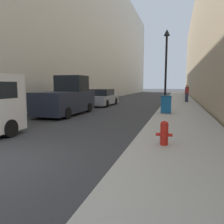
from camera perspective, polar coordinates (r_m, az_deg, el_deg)
sidewalk_right at (r=21.80m, az=17.39°, el=2.12°), size 3.09×60.00×0.16m
building_left_glass at (r=33.99m, az=-10.44°, el=18.57°), size 12.00×60.00×17.35m
fire_hydrant at (r=6.36m, az=13.48°, el=-5.18°), size 0.46×0.35×0.69m
trash_bin at (r=13.61m, az=13.96°, el=2.02°), size 0.61×0.63×1.05m
lamppost at (r=17.71m, az=13.96°, el=13.19°), size 0.47×0.47×5.87m
pickup_truck at (r=13.98m, az=-11.68°, el=3.48°), size 2.00×4.92×2.45m
parked_sedan_near at (r=19.69m, az=-2.62°, el=3.70°), size 1.98×4.51×1.48m
pedestrian_on_sidewalk at (r=22.98m, az=18.96°, el=4.66°), size 0.35×0.23×1.73m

